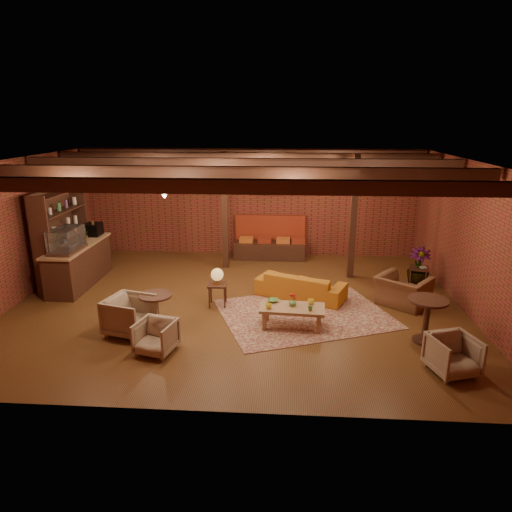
# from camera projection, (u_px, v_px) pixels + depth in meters

# --- Properties ---
(floor) EXTENTS (10.00, 10.00, 0.00)m
(floor) POSITION_uv_depth(u_px,v_px,m) (237.00, 303.00, 10.41)
(floor) COLOR #422910
(floor) RESTS_ON ground
(ceiling) EXTENTS (10.00, 8.00, 0.02)m
(ceiling) POSITION_uv_depth(u_px,v_px,m) (235.00, 161.00, 9.47)
(ceiling) COLOR black
(ceiling) RESTS_ON wall_back
(wall_back) EXTENTS (10.00, 0.02, 3.20)m
(wall_back) POSITION_uv_depth(u_px,v_px,m) (251.00, 203.00, 13.76)
(wall_back) COLOR brown
(wall_back) RESTS_ON ground
(wall_front) EXTENTS (10.00, 0.02, 3.20)m
(wall_front) POSITION_uv_depth(u_px,v_px,m) (204.00, 309.00, 6.12)
(wall_front) COLOR brown
(wall_front) RESTS_ON ground
(wall_left) EXTENTS (0.02, 8.00, 3.20)m
(wall_left) POSITION_uv_depth(u_px,v_px,m) (16.00, 232.00, 10.26)
(wall_left) COLOR brown
(wall_left) RESTS_ON ground
(wall_right) EXTENTS (0.02, 8.00, 3.20)m
(wall_right) POSITION_uv_depth(u_px,v_px,m) (472.00, 239.00, 9.62)
(wall_right) COLOR brown
(wall_right) RESTS_ON ground
(ceiling_beams) EXTENTS (9.80, 6.40, 0.22)m
(ceiling_beams) POSITION_uv_depth(u_px,v_px,m) (235.00, 167.00, 9.51)
(ceiling_beams) COLOR #311B10
(ceiling_beams) RESTS_ON ceiling
(ceiling_pipe) EXTENTS (9.60, 0.12, 0.12)m
(ceiling_pipe) POSITION_uv_depth(u_px,v_px,m) (243.00, 170.00, 11.10)
(ceiling_pipe) COLOR black
(ceiling_pipe) RESTS_ON ceiling
(post_left) EXTENTS (0.16, 0.16, 3.20)m
(post_left) POSITION_uv_depth(u_px,v_px,m) (225.00, 212.00, 12.46)
(post_left) COLOR #311B10
(post_left) RESTS_ON ground
(post_right) EXTENTS (0.16, 0.16, 3.20)m
(post_right) POSITION_uv_depth(u_px,v_px,m) (354.00, 218.00, 11.67)
(post_right) COLOR #311B10
(post_right) RESTS_ON ground
(service_counter) EXTENTS (0.80, 2.50, 1.60)m
(service_counter) POSITION_uv_depth(u_px,v_px,m) (78.00, 254.00, 11.39)
(service_counter) COLOR #311B10
(service_counter) RESTS_ON ground
(plant_counter) EXTENTS (0.35, 0.39, 0.30)m
(plant_counter) POSITION_uv_depth(u_px,v_px,m) (84.00, 236.00, 11.45)
(plant_counter) COLOR #337F33
(plant_counter) RESTS_ON service_counter
(shelving_hutch) EXTENTS (0.52, 2.00, 2.40)m
(shelving_hutch) POSITION_uv_depth(u_px,v_px,m) (63.00, 237.00, 11.40)
(shelving_hutch) COLOR #311B10
(shelving_hutch) RESTS_ON ground
(banquette) EXTENTS (2.10, 0.70, 1.00)m
(banquette) POSITION_uv_depth(u_px,v_px,m) (270.00, 242.00, 13.61)
(banquette) COLOR maroon
(banquette) RESTS_ON ground
(service_sign) EXTENTS (0.86, 0.06, 0.30)m
(service_sign) POSITION_uv_depth(u_px,v_px,m) (270.00, 182.00, 12.64)
(service_sign) COLOR orange
(service_sign) RESTS_ON ceiling
(ceiling_spotlights) EXTENTS (6.40, 4.40, 0.28)m
(ceiling_spotlights) POSITION_uv_depth(u_px,v_px,m) (236.00, 177.00, 9.57)
(ceiling_spotlights) COLOR black
(ceiling_spotlights) RESTS_ON ceiling
(rug) EXTENTS (4.16, 3.70, 0.01)m
(rug) POSITION_uv_depth(u_px,v_px,m) (304.00, 314.00, 9.85)
(rug) COLOR maroon
(rug) RESTS_ON floor
(sofa) EXTENTS (2.21, 1.54, 0.60)m
(sofa) POSITION_uv_depth(u_px,v_px,m) (301.00, 285.00, 10.68)
(sofa) COLOR #A85F17
(sofa) RESTS_ON floor
(coffee_table) EXTENTS (1.33, 0.73, 0.69)m
(coffee_table) POSITION_uv_depth(u_px,v_px,m) (292.00, 309.00, 9.14)
(coffee_table) COLOR olive
(coffee_table) RESTS_ON floor
(side_table_lamp) EXTENTS (0.44, 0.44, 0.88)m
(side_table_lamp) POSITION_uv_depth(u_px,v_px,m) (217.00, 277.00, 10.11)
(side_table_lamp) COLOR #311B10
(side_table_lamp) RESTS_ON floor
(round_table_left) EXTENTS (0.67, 0.67, 0.70)m
(round_table_left) POSITION_uv_depth(u_px,v_px,m) (156.00, 305.00, 9.12)
(round_table_left) COLOR #311B10
(round_table_left) RESTS_ON floor
(armchair_a) EXTENTS (0.95, 0.98, 0.83)m
(armchair_a) POSITION_uv_depth(u_px,v_px,m) (129.00, 314.00, 8.86)
(armchair_a) COLOR #B8A88E
(armchair_a) RESTS_ON floor
(armchair_b) EXTENTS (0.77, 0.74, 0.67)m
(armchair_b) POSITION_uv_depth(u_px,v_px,m) (156.00, 335.00, 8.16)
(armchair_b) COLOR #B8A88E
(armchair_b) RESTS_ON floor
(armchair_right) EXTENTS (1.25, 1.20, 0.92)m
(armchair_right) POSITION_uv_depth(u_px,v_px,m) (403.00, 286.00, 10.17)
(armchair_right) COLOR brown
(armchair_right) RESTS_ON floor
(side_table_book) EXTENTS (0.56, 0.56, 0.52)m
(side_table_book) POSITION_uv_depth(u_px,v_px,m) (419.00, 269.00, 11.33)
(side_table_book) COLOR #311B10
(side_table_book) RESTS_ON floor
(round_table_right) EXTENTS (0.73, 0.73, 0.86)m
(round_table_right) POSITION_uv_depth(u_px,v_px,m) (427.00, 313.00, 8.48)
(round_table_right) COLOR #311B10
(round_table_right) RESTS_ON floor
(armchair_far) EXTENTS (0.87, 0.84, 0.72)m
(armchair_far) POSITION_uv_depth(u_px,v_px,m) (453.00, 353.00, 7.48)
(armchair_far) COLOR #B8A88E
(armchair_far) RESTS_ON floor
(plant_tall) EXTENTS (1.80, 1.80, 2.92)m
(plant_tall) POSITION_uv_depth(u_px,v_px,m) (423.00, 229.00, 11.09)
(plant_tall) COLOR #4C7F4C
(plant_tall) RESTS_ON floor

